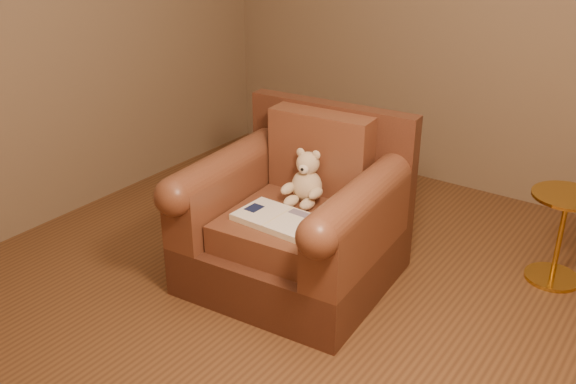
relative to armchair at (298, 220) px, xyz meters
The scene contains 5 objects.
floor 0.49m from the armchair, 44.69° to the right, with size 4.00×4.00×0.00m, color brown.
armchair is the anchor object (origin of this frame).
teddy_bear 0.22m from the armchair, 92.29° to the left, with size 0.22×0.25×0.31m.
guidebook 0.24m from the armchair, 83.89° to the right, with size 0.46×0.28×0.04m.
side_table 1.47m from the armchair, 33.51° to the left, with size 0.38×0.38×0.54m.
Camera 1 is at (1.56, -2.41, 2.00)m, focal length 40.00 mm.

